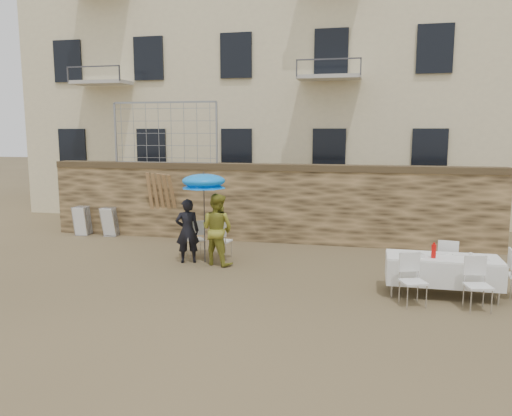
% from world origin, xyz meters
% --- Properties ---
extents(ground, '(80.00, 80.00, 0.00)m').
position_xyz_m(ground, '(0.00, 0.00, 0.00)').
color(ground, brown).
rests_on(ground, ground).
extents(stone_wall, '(13.00, 0.50, 2.20)m').
position_xyz_m(stone_wall, '(0.00, 5.00, 1.10)').
color(stone_wall, brown).
rests_on(stone_wall, ground).
extents(apartment_building, '(20.00, 8.00, 15.00)m').
position_xyz_m(apartment_building, '(0.00, 12.00, 7.50)').
color(apartment_building, beige).
rests_on(apartment_building, ground).
extents(chain_link_fence, '(3.20, 0.06, 1.80)m').
position_xyz_m(chain_link_fence, '(-3.00, 5.00, 3.10)').
color(chain_link_fence, gray).
rests_on(chain_link_fence, stone_wall).
extents(man_suit, '(0.67, 0.56, 1.56)m').
position_xyz_m(man_suit, '(-1.30, 2.20, 0.78)').
color(man_suit, black).
rests_on(man_suit, ground).
extents(woman_dress, '(1.00, 0.88, 1.71)m').
position_xyz_m(woman_dress, '(-0.55, 2.20, 0.85)').
color(woman_dress, gold).
rests_on(woman_dress, ground).
extents(umbrella, '(1.08, 1.08, 2.04)m').
position_xyz_m(umbrella, '(-0.90, 2.30, 1.93)').
color(umbrella, '#3F3F44').
rests_on(umbrella, ground).
extents(couple_chair_left, '(0.67, 0.67, 0.96)m').
position_xyz_m(couple_chair_left, '(-1.30, 2.75, 0.48)').
color(couple_chair_left, white).
rests_on(couple_chair_left, ground).
extents(couple_chair_right, '(0.54, 0.54, 0.96)m').
position_xyz_m(couple_chair_right, '(-0.60, 2.75, 0.48)').
color(couple_chair_right, white).
rests_on(couple_chair_right, ground).
extents(banquet_table, '(2.10, 0.85, 0.78)m').
position_xyz_m(banquet_table, '(4.38, 0.97, 0.73)').
color(banquet_table, white).
rests_on(banquet_table, ground).
extents(soda_bottle, '(0.09, 0.09, 0.26)m').
position_xyz_m(soda_bottle, '(4.18, 0.82, 0.91)').
color(soda_bottle, red).
rests_on(soda_bottle, banquet_table).
extents(table_chair_front_left, '(0.62, 0.62, 0.96)m').
position_xyz_m(table_chair_front_left, '(3.78, 0.22, 0.48)').
color(table_chair_front_left, white).
rests_on(table_chair_front_left, ground).
extents(table_chair_front_right, '(0.57, 0.57, 0.96)m').
position_xyz_m(table_chair_front_right, '(4.88, 0.22, 0.48)').
color(table_chair_front_right, white).
rests_on(table_chair_front_right, ground).
extents(table_chair_back, '(0.54, 0.54, 0.96)m').
position_xyz_m(table_chair_back, '(4.58, 1.77, 0.48)').
color(table_chair_back, white).
rests_on(table_chair_back, ground).
extents(chair_stack_left, '(0.46, 0.47, 0.92)m').
position_xyz_m(chair_stack_left, '(-5.57, 4.66, 0.46)').
color(chair_stack_left, white).
rests_on(chair_stack_left, ground).
extents(chair_stack_right, '(0.46, 0.40, 0.92)m').
position_xyz_m(chair_stack_right, '(-4.67, 4.66, 0.46)').
color(chair_stack_right, white).
rests_on(chair_stack_right, ground).
extents(wood_planks, '(0.70, 0.20, 2.00)m').
position_xyz_m(wood_planks, '(-3.07, 4.73, 1.00)').
color(wood_planks, '#A37749').
rests_on(wood_planks, ground).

